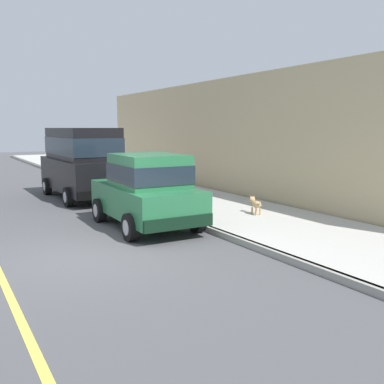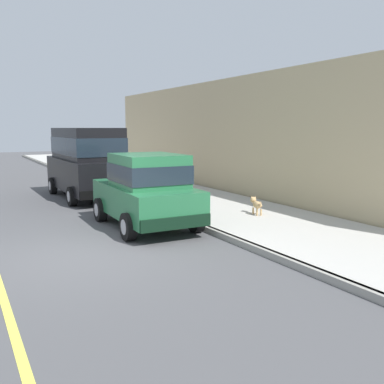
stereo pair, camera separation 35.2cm
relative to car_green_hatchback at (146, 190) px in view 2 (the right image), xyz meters
name	(u,v)px [view 2 (the right image)]	position (x,y,z in m)	size (l,w,h in m)	color
ground_plane	(82,255)	(-2.11, -1.64, -0.98)	(80.00, 80.00, 0.00)	#4C4C4F
curb	(217,233)	(1.09, -1.64, -0.91)	(0.16, 64.00, 0.14)	gray
sidewalk	(277,225)	(2.89, -1.64, -0.91)	(3.60, 64.00, 0.14)	#B7B5AD
car_green_hatchback	(146,190)	(0.00, 0.00, 0.00)	(2.03, 3.84, 1.88)	#23663D
car_black_van	(87,159)	(-0.01, 5.45, 0.42)	(2.16, 4.91, 2.52)	black
dog_tan	(256,204)	(3.05, -0.57, -0.55)	(0.31, 0.74, 0.49)	tan
building_facade	(221,137)	(4.99, 4.25, 1.19)	(0.50, 20.00, 4.32)	tan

